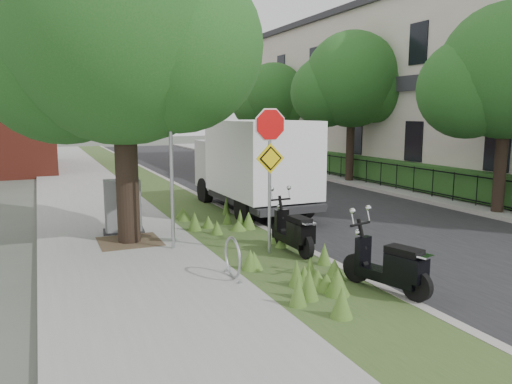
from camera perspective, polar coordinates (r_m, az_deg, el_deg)
ground at (r=11.03m, az=9.52°, el=-7.47°), size 120.00×120.00×0.00m
sidewalk_near at (r=19.15m, az=-18.53°, el=-0.65°), size 3.50×60.00×0.12m
verge at (r=19.57m, az=-10.49°, el=-0.13°), size 2.00×60.00×0.12m
kerb_near at (r=19.81m, az=-7.68°, el=0.06°), size 0.20×60.00×0.13m
road at (r=21.04m, az=1.53°, el=0.49°), size 7.00×60.00×0.01m
kerb_far at (r=22.72m, az=9.55°, el=1.15°), size 0.20×60.00×0.13m
footpath_far at (r=23.69m, az=13.00°, el=1.35°), size 3.20×60.00×0.12m
street_tree_main at (r=11.96m, az=-15.59°, el=16.84°), size 6.21×5.54×7.66m
bare_post at (r=11.00m, az=-9.66°, el=3.74°), size 0.08×0.08×4.00m
bike_hoop at (r=9.19m, az=-2.68°, el=-7.48°), size 0.06×0.78×0.77m
sign_assembly at (r=10.44m, az=1.61°, el=4.73°), size 0.94×0.08×3.22m
fence_far at (r=23.04m, az=11.05°, el=2.73°), size 0.04×24.00×1.00m
hedge_far at (r=23.44m, az=12.46°, el=2.79°), size 1.00×24.00×1.10m
terrace_houses at (r=25.62m, az=19.37°, el=10.82°), size 7.40×26.40×8.20m
far_tree_a at (r=16.81m, az=26.51°, el=11.55°), size 4.60×4.10×6.22m
far_tree_b at (r=22.84m, az=10.71°, el=11.98°), size 4.83×4.31×6.56m
far_tree_c at (r=29.78m, az=1.88°, el=10.58°), size 4.37×3.89×5.93m
scooter_near at (r=10.75m, az=4.59°, el=-4.94°), size 0.37×1.73×0.82m
scooter_far at (r=8.66m, az=15.60°, el=-8.67°), size 0.68×1.70×0.83m
box_truck at (r=15.56m, az=-0.25°, el=3.47°), size 2.28×5.49×2.47m
utility_cabinet at (r=13.06m, az=-14.99°, el=-1.67°), size 1.06×0.76×1.33m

